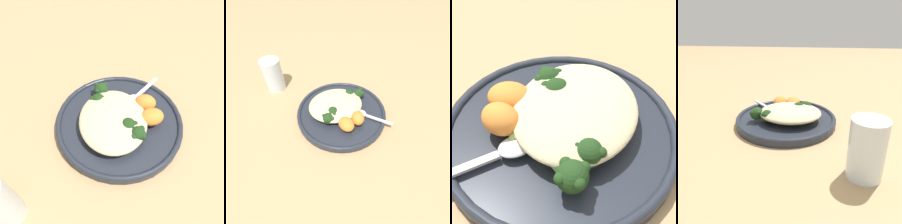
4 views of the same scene
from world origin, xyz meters
The scene contains 13 objects.
ground_plane centered at (0.00, 0.00, 0.00)m, with size 4.00×4.00×0.00m, color tan.
plate centered at (-0.01, -0.01, 0.01)m, with size 0.28×0.28×0.02m.
quinoa_mound centered at (-0.02, 0.01, 0.04)m, with size 0.17×0.14×0.03m, color beige.
broccoli_stalk_0 centered at (0.05, 0.01, 0.04)m, with size 0.09×0.10×0.03m.
broccoli_stalk_1 centered at (0.03, 0.02, 0.04)m, with size 0.04×0.09×0.03m.
broccoli_stalk_2 centered at (-0.01, 0.01, 0.03)m, with size 0.05×0.07×0.03m.
broccoli_stalk_3 centered at (-0.01, 0.00, 0.03)m, with size 0.09×0.09×0.03m.
broccoli_stalk_4 centered at (-0.04, -0.02, 0.04)m, with size 0.08×0.04×0.04m.
broccoli_stalk_5 centered at (-0.05, -0.04, 0.04)m, with size 0.10×0.03×0.03m.
sweet_potato_chunk_0 centered at (-0.02, -0.08, 0.04)m, with size 0.05×0.04×0.03m, color orange.
sweet_potato_chunk_1 centered at (0.02, -0.07, 0.04)m, with size 0.05×0.04×0.04m, color orange.
spoon centered at (0.05, -0.05, 0.03)m, with size 0.10×0.10×0.01m.
water_glass centered at (-0.18, 0.20, 0.06)m, with size 0.07×0.07×0.11m, color silver.
Camera 2 is at (-0.15, -0.35, 0.42)m, focal length 28.00 mm.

